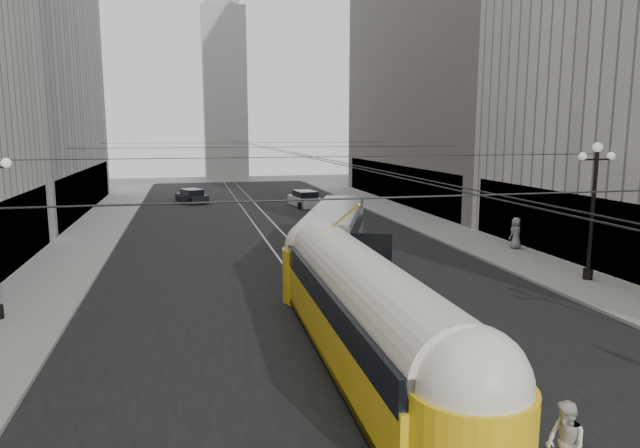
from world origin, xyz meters
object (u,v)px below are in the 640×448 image
streetcar (362,308)px  pedestrian_sidewalk_right (516,233)px  city_bus (336,231)px  pedestrian_crossing_b (565,444)px

streetcar → pedestrian_sidewalk_right: bearing=44.8°
city_bus → pedestrian_sidewalk_right: city_bus is taller
city_bus → pedestrian_sidewalk_right: 10.95m
pedestrian_crossing_b → pedestrian_sidewalk_right: bearing=155.4°
city_bus → pedestrian_crossing_b: bearing=-91.9°
streetcar → city_bus: bearing=78.6°
city_bus → pedestrian_crossing_b: city_bus is taller
pedestrian_crossing_b → pedestrian_sidewalk_right: size_ratio=0.95×
streetcar → city_bus: streetcar is taller
city_bus → streetcar: bearing=-101.4°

